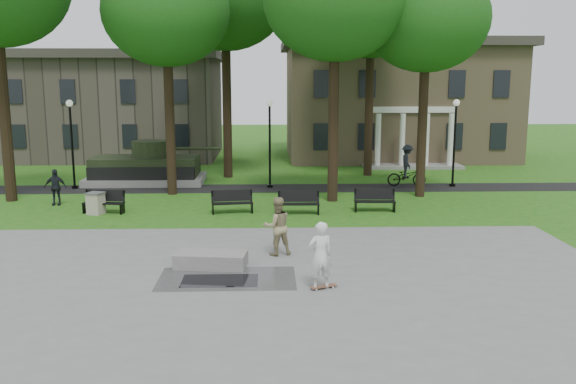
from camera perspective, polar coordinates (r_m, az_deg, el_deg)
name	(u,v)px	position (r m, az deg, el deg)	size (l,w,h in m)	color
ground	(257,249)	(21.08, -2.95, -5.38)	(120.00, 120.00, 0.00)	#1D5C15
plaza	(253,301)	(16.32, -3.28, -10.13)	(22.00, 16.00, 0.02)	gray
footpath	(261,188)	(32.78, -2.57, 0.34)	(44.00, 2.60, 0.01)	black
building_right	(395,99)	(47.27, 9.95, 8.57)	(17.00, 12.00, 8.60)	#9E8460
building_left	(117,109)	(48.20, -15.70, 7.49)	(15.00, 10.00, 7.20)	#4C443D
tree_1	(166,13)	(31.34, -11.34, 16.12)	(6.20, 6.20, 11.63)	black
tree_2	(335,0)	(29.16, 4.42, 17.44)	(6.60, 6.60, 12.16)	black
tree_3	(427,19)	(30.86, 12.84, 15.49)	(6.00, 6.00, 11.19)	black
tree_5	(371,12)	(37.48, 7.80, 16.35)	(6.40, 6.40, 12.44)	black
lamp_left	(72,137)	(34.33, -19.60, 4.90)	(0.36, 0.36, 4.73)	black
lamp_mid	(270,136)	(32.71, -1.72, 5.25)	(0.36, 0.36, 4.73)	black
lamp_right	(455,136)	(34.22, 15.34, 5.11)	(0.36, 0.36, 4.73)	black
tank_monument	(147,168)	(35.30, -13.09, 2.20)	(7.45, 3.40, 2.40)	gray
puddle	(220,281)	(17.90, -6.40, -8.25)	(2.20, 1.20, 0.00)	black
concrete_block	(211,260)	(19.18, -7.23, -6.29)	(2.20, 1.00, 0.45)	gray
skateboard	(324,287)	(17.19, 3.35, -8.88)	(0.78, 0.20, 0.07)	brown
skateboarder	(320,255)	(16.90, 3.04, -5.94)	(0.70, 0.46, 1.91)	white
friend_watching	(277,226)	(20.11, -1.03, -3.22)	(0.95, 0.74, 1.95)	#958B60
pedestrian_walker	(55,187)	(30.27, -20.95, 0.43)	(0.99, 0.41, 1.69)	black
cyclist	(407,169)	(34.01, 11.06, 2.10)	(2.13, 1.22, 2.28)	black
park_bench_0	(104,201)	(27.85, -16.85, -0.82)	(1.85, 0.80, 1.00)	black
park_bench_1	(232,201)	(26.75, -5.22, -0.86)	(1.84, 0.76, 1.00)	black
park_bench_2	(299,202)	(26.47, 1.00, -0.94)	(1.81, 0.55, 1.00)	black
park_bench_3	(375,200)	(27.26, 8.10, -0.71)	(1.82, 0.60, 1.00)	black
trash_bin	(96,203)	(27.68, -17.55, -1.00)	(0.84, 0.84, 0.96)	#BBAD9A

